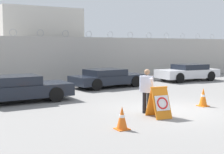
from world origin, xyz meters
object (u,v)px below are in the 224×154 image
traffic_cone_near (122,118)px  parked_car_front_coupe (17,89)px  parked_car_far_side (188,72)px  barricade_sign (160,102)px  security_guard (147,89)px  parked_car_rear_sedan (107,78)px  traffic_cone_far (203,97)px

traffic_cone_near → parked_car_front_coupe: bearing=105.5°
parked_car_far_side → barricade_sign: bearing=45.2°
security_guard → traffic_cone_near: size_ratio=2.33×
security_guard → parked_car_front_coupe: security_guard is taller
parked_car_rear_sedan → parked_car_front_coupe: bearing=-163.0°
barricade_sign → traffic_cone_far: barricade_sign is taller
traffic_cone_near → traffic_cone_far: bearing=17.0°
parked_car_rear_sedan → barricade_sign: bearing=-111.4°
traffic_cone_far → parked_car_far_side: 9.66m
barricade_sign → parked_car_rear_sedan: (2.24, 7.94, 0.04)m
security_guard → traffic_cone_near: security_guard is taller
barricade_sign → security_guard: (-0.01, 0.74, 0.37)m
parked_car_far_side → security_guard: bearing=42.4°
barricade_sign → parked_car_far_side: 12.16m
barricade_sign → parked_car_rear_sedan: size_ratio=0.23×
traffic_cone_near → parked_car_rear_sedan: bearing=64.2°
parked_car_front_coupe → parked_car_far_side: bearing=10.7°
barricade_sign → parked_car_front_coupe: 6.59m
barricade_sign → parked_car_front_coupe: size_ratio=0.23×
security_guard → traffic_cone_far: 2.91m
barricade_sign → parked_car_far_side: bearing=49.4°
parked_car_rear_sedan → parked_car_far_side: size_ratio=1.02×
security_guard → barricade_sign: bearing=-28.5°
parked_car_rear_sedan → parked_car_far_side: parked_car_far_side is taller
traffic_cone_far → parked_car_rear_sedan: 7.23m
traffic_cone_near → security_guard: bearing=36.9°
traffic_cone_far → barricade_sign: bearing=-165.3°
traffic_cone_near → parked_car_front_coupe: size_ratio=0.15×
parked_car_front_coupe → parked_car_rear_sedan: parked_car_front_coupe is taller
barricade_sign → parked_car_front_coupe: (-3.67, 5.47, 0.07)m
barricade_sign → security_guard: bearing=97.8°
security_guard → traffic_cone_far: bearing=60.6°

